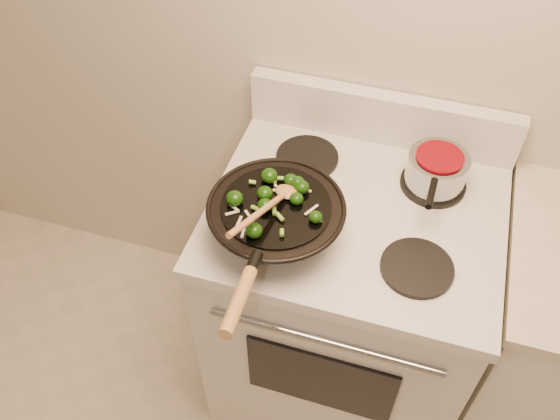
% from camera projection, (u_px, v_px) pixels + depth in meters
% --- Properties ---
extents(stove, '(0.78, 0.67, 1.08)m').
position_uv_depth(stove, '(344.00, 301.00, 1.92)').
color(stove, silver).
rests_on(stove, ground).
extents(wok, '(0.34, 0.57, 0.17)m').
position_uv_depth(wok, '(276.00, 219.00, 1.46)').
color(wok, black).
rests_on(wok, stove).
extents(stirfry, '(0.24, 0.22, 0.04)m').
position_uv_depth(stirfry, '(274.00, 196.00, 1.43)').
color(stirfry, '#113508').
rests_on(stirfry, wok).
extents(wooden_spoon, '(0.10, 0.27, 0.10)m').
position_uv_depth(wooden_spoon, '(271.00, 204.00, 1.39)').
color(wooden_spoon, '#A97442').
rests_on(wooden_spoon, wok).
extents(saucepan, '(0.16, 0.26, 0.10)m').
position_uv_depth(saucepan, '(437.00, 170.00, 1.59)').
color(saucepan, '#94979D').
rests_on(saucepan, stove).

